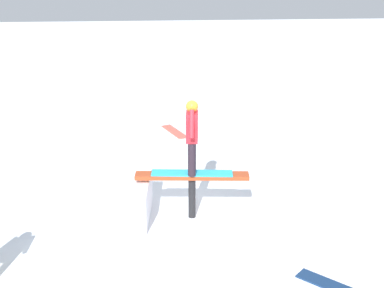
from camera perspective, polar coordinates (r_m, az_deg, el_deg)
ground_plane at (r=10.47m, az=0.00°, el=-7.76°), size 60.00×60.00×0.00m
rail_feature at (r=10.14m, az=0.00°, el=-4.00°), size 2.16×0.46×0.91m
snow_kicker_ramp at (r=10.46m, az=-9.49°, el=-5.83°), size 1.92×1.65×0.74m
main_rider_on_rail at (r=9.82m, az=0.00°, el=0.61°), size 1.55×0.72×1.43m
loose_snowboard_coral at (r=15.16m, az=-1.87°, el=1.33°), size 0.73×1.27×0.02m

